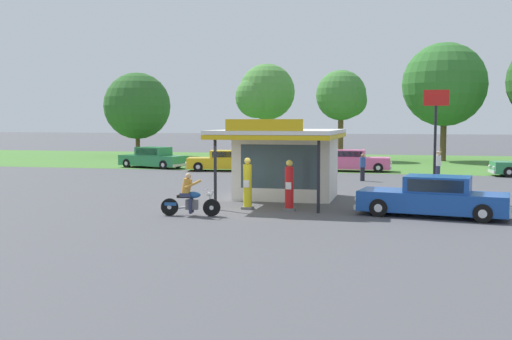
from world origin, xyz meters
name	(u,v)px	position (x,y,z in m)	size (l,w,h in m)	color
ground_plane	(243,209)	(0.00, 0.00, 0.00)	(300.00, 300.00, 0.00)	#4C4C51
grass_verge_strip	(330,161)	(0.00, 30.00, 0.00)	(120.00, 24.00, 0.01)	#477A33
service_station_kiosk	(285,159)	(0.98, 3.72, 1.79)	(4.97, 6.70, 3.55)	silver
gas_pump_nearside	(248,186)	(0.14, 0.11, 0.94)	(0.44, 0.44, 2.05)	slate
gas_pump_offside	(289,187)	(1.82, 0.11, 0.91)	(0.44, 0.44, 1.98)	slate
motorcycle_with_rider	(190,198)	(-1.50, -2.10, 0.65)	(2.21, 0.70, 1.58)	black
featured_classic_sedan	(433,198)	(7.21, -0.16, 0.68)	(5.63, 2.65, 1.49)	#19479E
parked_car_back_row_right	(153,158)	(-12.13, 19.50, 0.71)	(5.53, 3.16, 1.56)	#2D844C
parked_car_back_row_centre_right	(354,161)	(2.80, 19.81, 0.69)	(5.14, 1.98, 1.49)	#E55993
parked_car_back_row_far_left	(224,161)	(-6.12, 18.14, 0.67)	(5.50, 2.88, 1.44)	gold
bystander_leaning_by_kiosk	(438,165)	(8.13, 14.05, 0.93)	(0.38, 0.38, 1.72)	#2D3351
bystander_strolling_foreground	(363,167)	(3.84, 12.83, 0.84)	(0.34, 0.34, 1.60)	black
tree_oak_far_right	(138,108)	(-19.92, 34.21, 4.85)	(6.67, 6.67, 8.37)	brown
tree_oak_left	(343,97)	(0.85, 32.10, 5.68)	(4.53, 4.49, 8.05)	brown
tree_oak_centre	(446,86)	(9.72, 32.91, 6.52)	(7.29, 7.29, 10.34)	brown
tree_oak_far_left	(264,93)	(-6.68, 33.28, 6.09)	(5.44, 5.44, 8.89)	brown
roadside_pole_sign	(435,125)	(7.48, 5.01, 3.31)	(1.10, 0.12, 4.86)	black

